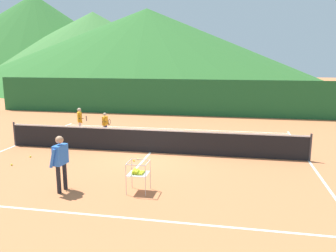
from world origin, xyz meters
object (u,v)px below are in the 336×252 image
object	(u,v)px
student_0	(80,119)
tennis_ball_4	(12,165)
instructor	(60,158)
student_1	(105,122)
tennis_net	(150,141)
ball_cart	(138,172)
tennis_ball_2	(134,161)
tennis_ball_1	(30,157)
tennis_ball_3	(138,159)

from	to	relation	value
student_0	tennis_ball_4	distance (m)	5.16
instructor	student_1	xyz separation A→B (m)	(-1.30, 6.82, -0.26)
tennis_net	instructor	world-z (taller)	instructor
ball_cart	tennis_ball_2	size ratio (longest dim) A/B	13.22
tennis_ball_1	tennis_ball_4	bearing A→B (deg)	-93.83
tennis_net	tennis_ball_4	world-z (taller)	tennis_net
student_0	tennis_ball_4	size ratio (longest dim) A/B	20.24
tennis_net	tennis_ball_4	size ratio (longest dim) A/B	181.60
student_0	student_1	xyz separation A→B (m)	(1.38, -0.13, -0.11)
tennis_net	tennis_ball_2	bearing A→B (deg)	-103.56
tennis_ball_1	tennis_ball_4	xyz separation A→B (m)	(-0.07, -1.05, 0.00)
student_1	ball_cart	world-z (taller)	student_1
student_1	tennis_ball_4	size ratio (longest dim) A/B	17.62
ball_cart	tennis_ball_3	size ratio (longest dim) A/B	13.22
instructor	tennis_ball_3	size ratio (longest dim) A/B	24.12
ball_cart	tennis_ball_3	world-z (taller)	ball_cart
instructor	student_1	bearing A→B (deg)	100.79
tennis_net	tennis_ball_3	size ratio (longest dim) A/B	181.60
student_0	tennis_ball_2	xyz separation A→B (m)	(3.88, -3.76, -0.79)
tennis_ball_2	student_0	bearing A→B (deg)	135.89
tennis_ball_4	tennis_ball_3	bearing A→B (deg)	19.91
student_1	tennis_ball_4	xyz separation A→B (m)	(-1.66, -4.95, -0.69)
tennis_ball_2	instructor	bearing A→B (deg)	-110.71
student_1	tennis_ball_3	xyz separation A→B (m)	(2.59, -3.41, -0.69)
tennis_ball_3	student_0	bearing A→B (deg)	138.23
student_0	student_1	world-z (taller)	student_0
student_0	ball_cart	distance (m)	8.18
instructor	tennis_ball_4	world-z (taller)	instructor
student_1	tennis_ball_2	bearing A→B (deg)	-55.40
tennis_net	instructor	xyz separation A→B (m)	(-1.52, -4.49, 0.48)
ball_cart	tennis_ball_1	size ratio (longest dim) A/B	13.22
tennis_ball_4	tennis_net	bearing A→B (deg)	30.43
instructor	ball_cart	size ratio (longest dim) A/B	1.82
tennis_ball_1	student_1	bearing A→B (deg)	67.84
student_1	tennis_ball_2	size ratio (longest dim) A/B	17.62
tennis_net	tennis_ball_2	world-z (taller)	tennis_net
tennis_ball_1	tennis_ball_2	xyz separation A→B (m)	(4.09, 0.27, 0.00)
ball_cart	tennis_ball_4	bearing A→B (deg)	163.68
student_0	student_1	bearing A→B (deg)	-5.53
tennis_ball_4	instructor	bearing A→B (deg)	-32.20
ball_cart	student_0	bearing A→B (deg)	126.35
tennis_net	tennis_ball_2	distance (m)	1.42
student_1	tennis_ball_3	world-z (taller)	student_1
ball_cart	tennis_ball_2	world-z (taller)	ball_cart
tennis_ball_3	tennis_ball_4	size ratio (longest dim) A/B	1.00
tennis_net	instructor	size ratio (longest dim) A/B	7.53
student_0	tennis_ball_4	world-z (taller)	student_0
student_1	ball_cart	distance (m)	7.33
tennis_net	tennis_ball_4	xyz separation A→B (m)	(-4.48, -2.63, -0.47)
tennis_ball_2	tennis_ball_1	bearing A→B (deg)	-176.22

